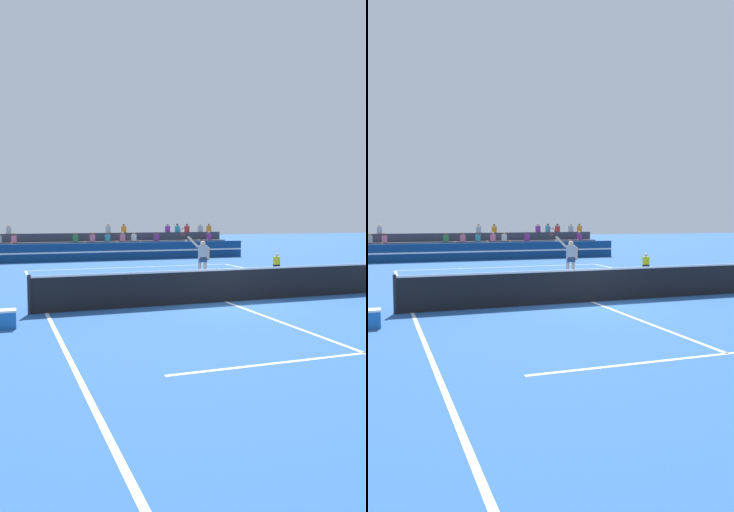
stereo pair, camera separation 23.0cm
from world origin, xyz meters
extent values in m
plane|color=#285699|center=(0.00, 0.00, 0.00)|extent=(120.00, 120.00, 0.00)
cube|color=white|center=(0.00, 11.90, 0.00)|extent=(11.00, 0.10, 0.01)
cube|color=white|center=(-5.50, 0.00, 0.00)|extent=(0.10, 23.80, 0.01)
cube|color=white|center=(5.50, 0.00, 0.00)|extent=(0.10, 23.80, 0.01)
cube|color=white|center=(0.00, -6.43, 0.00)|extent=(8.25, 0.10, 0.01)
cube|color=white|center=(0.00, 6.43, 0.00)|extent=(8.25, 0.10, 0.01)
cube|color=white|center=(0.00, 0.00, 0.00)|extent=(0.10, 12.85, 0.01)
cylinder|color=black|center=(-5.95, 0.00, 0.55)|extent=(0.10, 0.10, 1.10)
cube|color=black|center=(0.00, 0.00, 0.50)|extent=(11.90, 0.02, 1.00)
cube|color=white|center=(0.00, 0.00, 1.03)|extent=(11.90, 0.04, 0.06)
cube|color=navy|center=(0.00, 16.85, 0.55)|extent=(18.00, 0.24, 1.10)
cube|color=white|center=(0.00, 16.72, 0.55)|extent=(18.00, 0.02, 0.10)
cube|color=#383D4C|center=(0.00, 18.13, 0.28)|extent=(17.30, 0.95, 0.55)
cube|color=yellow|center=(0.56, 17.96, 0.77)|extent=(0.32, 0.22, 0.44)
sphere|color=#9E7051|center=(0.56, 17.96, 1.09)|extent=(0.18, 0.18, 0.18)
cube|color=yellow|center=(5.39, 17.96, 0.77)|extent=(0.32, 0.22, 0.44)
sphere|color=beige|center=(5.39, 17.96, 1.09)|extent=(0.18, 0.18, 0.18)
cube|color=pink|center=(-6.01, 17.96, 0.77)|extent=(0.32, 0.22, 0.44)
sphere|color=brown|center=(-6.01, 17.96, 1.09)|extent=(0.18, 0.18, 0.18)
cube|color=#2D4CA5|center=(-1.57, 17.96, 0.77)|extent=(0.32, 0.22, 0.44)
sphere|color=brown|center=(-1.57, 17.96, 1.09)|extent=(0.18, 0.18, 0.18)
cube|color=#B2B2B7|center=(2.11, 17.96, 0.77)|extent=(0.32, 0.22, 0.44)
sphere|color=#9E7051|center=(2.11, 17.96, 1.09)|extent=(0.18, 0.18, 0.18)
cube|color=purple|center=(6.37, 17.96, 0.77)|extent=(0.32, 0.22, 0.44)
sphere|color=#9E7051|center=(6.37, 17.96, 1.09)|extent=(0.18, 0.18, 0.18)
cube|color=silver|center=(7.01, 17.96, 0.77)|extent=(0.32, 0.22, 0.44)
sphere|color=brown|center=(7.01, 17.96, 1.09)|extent=(0.18, 0.18, 0.18)
cube|color=#383D4C|center=(0.00, 19.08, 0.55)|extent=(17.30, 0.95, 1.10)
cube|color=#338C4C|center=(-2.00, 18.91, 1.32)|extent=(0.32, 0.22, 0.44)
sphere|color=#9E7051|center=(-2.00, 18.91, 1.64)|extent=(0.18, 0.18, 0.18)
cube|color=pink|center=(1.16, 18.91, 1.32)|extent=(0.32, 0.22, 0.44)
sphere|color=tan|center=(1.16, 18.91, 1.64)|extent=(0.18, 0.18, 0.18)
cube|color=teal|center=(0.12, 18.91, 1.32)|extent=(0.32, 0.22, 0.44)
sphere|color=brown|center=(0.12, 18.91, 1.64)|extent=(0.18, 0.18, 0.18)
cube|color=pink|center=(-0.89, 18.91, 1.32)|extent=(0.32, 0.22, 0.44)
sphere|color=#9E7051|center=(-0.89, 18.91, 1.64)|extent=(0.18, 0.18, 0.18)
cube|color=purple|center=(7.51, 18.91, 1.32)|extent=(0.32, 0.22, 0.44)
sphere|color=tan|center=(7.51, 18.91, 1.64)|extent=(0.18, 0.18, 0.18)
cube|color=purple|center=(3.56, 18.91, 1.32)|extent=(0.32, 0.22, 0.44)
sphere|color=brown|center=(3.56, 18.91, 1.64)|extent=(0.18, 0.18, 0.18)
cube|color=pink|center=(-5.84, 18.91, 1.32)|extent=(0.32, 0.22, 0.44)
sphere|color=brown|center=(-5.84, 18.91, 1.64)|extent=(0.18, 0.18, 0.18)
cube|color=silver|center=(1.94, 18.91, 1.32)|extent=(0.32, 0.22, 0.44)
sphere|color=tan|center=(1.94, 18.91, 1.64)|extent=(0.18, 0.18, 0.18)
cube|color=#383D4C|center=(0.00, 20.03, 0.83)|extent=(17.30, 0.95, 1.65)
cube|color=red|center=(6.18, 19.86, 1.87)|extent=(0.32, 0.22, 0.44)
sphere|color=brown|center=(6.18, 19.86, 2.19)|extent=(0.18, 0.18, 0.18)
cube|color=#B2B2B7|center=(-6.12, 19.86, 1.87)|extent=(0.32, 0.22, 0.44)
sphere|color=beige|center=(-6.12, 19.86, 2.19)|extent=(0.18, 0.18, 0.18)
cube|color=orange|center=(7.92, 19.86, 1.87)|extent=(0.32, 0.22, 0.44)
sphere|color=#9E7051|center=(7.92, 19.86, 2.19)|extent=(0.18, 0.18, 0.18)
cube|color=purple|center=(4.69, 19.86, 1.87)|extent=(0.32, 0.22, 0.44)
sphere|color=tan|center=(4.69, 19.86, 2.19)|extent=(0.18, 0.18, 0.18)
cube|color=teal|center=(5.44, 19.86, 1.87)|extent=(0.32, 0.22, 0.44)
sphere|color=brown|center=(5.44, 19.86, 2.19)|extent=(0.18, 0.18, 0.18)
cube|color=orange|center=(1.47, 19.86, 1.87)|extent=(0.32, 0.22, 0.44)
sphere|color=brown|center=(1.47, 19.86, 2.19)|extent=(0.18, 0.18, 0.18)
cube|color=#B2B2B7|center=(0.37, 19.86, 1.87)|extent=(0.32, 0.22, 0.44)
sphere|color=tan|center=(0.37, 19.86, 2.19)|extent=(0.18, 0.18, 0.18)
cube|color=#B2B2B7|center=(7.23, 19.86, 1.87)|extent=(0.32, 0.22, 0.44)
sphere|color=beige|center=(7.23, 19.86, 2.19)|extent=(0.18, 0.18, 0.18)
cube|color=black|center=(6.66, 8.07, 0.06)|extent=(0.28, 0.36, 0.12)
cube|color=black|center=(6.66, 8.07, 0.18)|extent=(0.28, 0.24, 0.18)
cube|color=yellow|center=(6.66, 8.07, 0.47)|extent=(0.30, 0.18, 0.40)
sphere|color=beige|center=(6.66, 8.07, 0.76)|extent=(0.17, 0.17, 0.17)
cylinder|color=beige|center=(1.31, 4.80, 0.45)|extent=(0.14, 0.14, 0.90)
cylinder|color=beige|center=(1.11, 4.91, 0.45)|extent=(0.14, 0.14, 0.90)
cube|color=navy|center=(1.22, 4.84, 0.94)|extent=(0.34, 0.24, 0.20)
cube|color=#B2B2B7|center=(1.22, 4.84, 1.24)|extent=(0.38, 0.24, 0.56)
sphere|color=beige|center=(1.22, 4.84, 1.60)|extent=(0.22, 0.22, 0.22)
cube|color=white|center=(1.31, 4.76, 0.04)|extent=(0.15, 0.27, 0.09)
cube|color=white|center=(1.10, 4.87, 0.04)|extent=(0.15, 0.27, 0.09)
cylinder|color=beige|center=(1.46, 4.81, 1.18)|extent=(0.09, 0.09, 0.56)
cylinder|color=beige|center=(0.79, 4.89, 1.68)|extent=(0.49, 0.15, 0.50)
cylinder|color=black|center=(0.52, 4.92, 1.97)|extent=(0.18, 0.05, 0.18)
torus|color=#B21E1E|center=(0.40, 4.94, 2.10)|extent=(0.44, 0.08, 0.44)
sphere|color=#C6DB33|center=(3.97, 9.59, 0.03)|extent=(0.07, 0.07, 0.07)
cube|color=#1E66B2|center=(-6.59, -1.63, 0.20)|extent=(0.48, 0.36, 0.40)
cube|color=white|center=(-6.59, -1.63, 0.43)|extent=(0.50, 0.38, 0.05)
camera|label=1|loc=(-6.67, -14.21, 2.64)|focal=35.00mm
camera|label=2|loc=(-6.45, -14.29, 2.64)|focal=35.00mm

